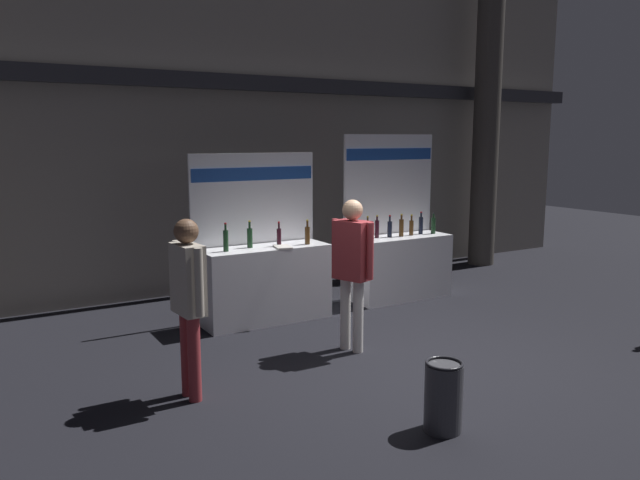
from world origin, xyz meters
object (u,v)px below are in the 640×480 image
Objects in this scene: exhibitor_booth_0 at (264,277)px; exhibitor_booth_1 at (399,259)px; visitor_2 at (352,260)px; trash_bin at (443,396)px; visitor_3 at (188,293)px.

exhibitor_booth_1 is (2.37, 0.05, 0.01)m from exhibitor_booth_0.
exhibitor_booth_0 is 1.76m from visitor_2.
trash_bin is 2.52m from visitor_3.
exhibitor_booth_1 is at bearing 1.31° from exhibitor_booth_0.
exhibitor_booth_0 is at bearing 88.24° from trash_bin.
visitor_3 reaches higher than trash_bin.
visitor_3 is at bearing 132.76° from trash_bin.
exhibitor_booth_1 is 4.57m from trash_bin.
visitor_3 is (-2.10, -0.35, -0.04)m from visitor_2.
trash_bin is 0.34× the size of visitor_2.
visitor_2 is (0.46, 2.12, 0.78)m from trash_bin.
exhibitor_booth_1 is 4.12× the size of trash_bin.
trash_bin is 2.30m from visitor_2.
exhibitor_booth_0 is 0.90× the size of exhibitor_booth_1.
exhibitor_booth_1 is at bearing -69.40° from visitor_2.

